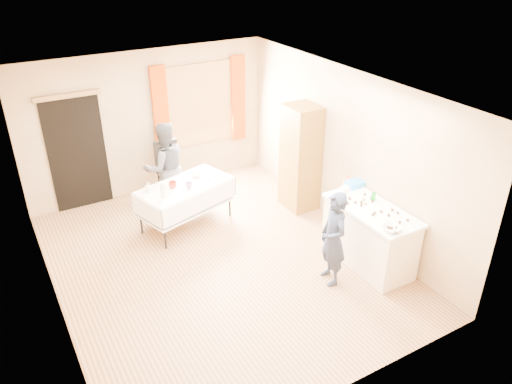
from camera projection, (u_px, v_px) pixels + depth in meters
floor at (219, 262)px, 7.43m from camera, size 4.50×5.50×0.02m
ceiling at (212, 90)px, 6.21m from camera, size 4.50×5.50×0.02m
wall_back at (148, 123)px, 8.93m from camera, size 4.50×0.02×2.60m
wall_front at (343, 298)px, 4.71m from camera, size 4.50×0.02×2.60m
wall_left at (41, 227)px, 5.82m from camera, size 0.02×5.50×2.60m
wall_right at (346, 151)px, 7.82m from camera, size 0.02×5.50×2.60m
window_frame at (200, 104)px, 9.25m from camera, size 1.32×0.06×1.52m
window_pane at (200, 105)px, 9.24m from camera, size 1.20×0.02×1.40m
curtain_left at (161, 112)px, 8.87m from camera, size 0.28×0.06×1.65m
curtain_right at (238, 99)px, 9.56m from camera, size 0.28×0.06×1.65m
doorway at (77, 154)px, 8.48m from camera, size 0.95×0.04×2.00m
door_lintel at (67, 96)px, 7.98m from camera, size 1.05×0.06×0.08m
cabinet at (300, 158)px, 8.51m from camera, size 0.50×0.60×1.85m
counter at (369, 236)px, 7.20m from camera, size 0.68×1.44×0.91m
party_table at (186, 201)px, 8.15m from camera, size 1.69×1.19×0.75m
chair at (171, 180)px, 9.12m from camera, size 0.47×0.47×1.03m
girl at (333, 239)px, 6.71m from camera, size 0.62×0.52×1.37m
woman at (165, 168)px, 8.45m from camera, size 0.79×0.63×1.60m
soda_can at (373, 197)px, 7.17m from camera, size 0.09×0.09×0.12m
mixing_bowl at (391, 229)px, 6.47m from camera, size 0.31×0.31×0.06m
foam_block at (344, 189)px, 7.42m from camera, size 0.17×0.14×0.08m
blue_basket at (356, 184)px, 7.59m from camera, size 0.31×0.22×0.08m
pitcher at (164, 190)px, 7.59m from camera, size 0.15×0.15×0.22m
cup_red at (173, 185)px, 7.88m from camera, size 0.20×0.20×0.10m
cup_rainbow at (189, 186)px, 7.85m from camera, size 0.21×0.21×0.10m
small_bowl at (197, 175)px, 8.24m from camera, size 0.22×0.22×0.05m
pastry_tray at (214, 176)px, 8.25m from camera, size 0.32×0.25×0.02m
bottle at (148, 187)px, 7.73m from camera, size 0.15×0.15×0.17m
cake_balls at (373, 210)px, 6.92m from camera, size 0.48×1.06×0.04m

